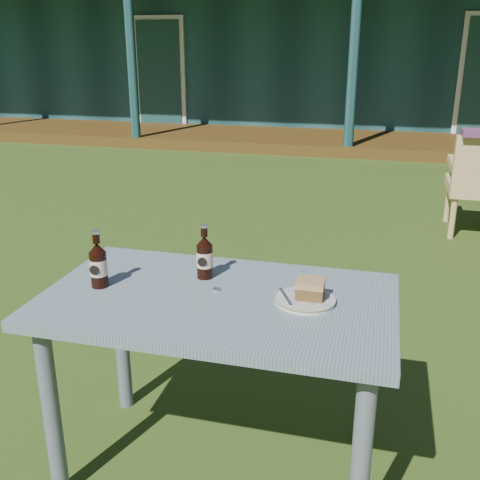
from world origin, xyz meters
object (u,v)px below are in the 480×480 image
(plate, at_px, (305,300))
(cola_bottle_far, at_px, (98,264))
(cafe_table, at_px, (218,322))
(cake_slice, at_px, (310,288))
(cola_bottle_near, at_px, (205,257))

(plate, bearing_deg, cola_bottle_far, -175.71)
(cafe_table, bearing_deg, cake_slice, 7.18)
(plate, height_order, cola_bottle_near, cola_bottle_near)
(plate, height_order, cake_slice, cake_slice)
(cafe_table, distance_m, plate, 0.32)
(plate, relative_size, cola_bottle_near, 1.00)
(plate, bearing_deg, cake_slice, 44.06)
(cola_bottle_near, height_order, cola_bottle_far, cola_bottle_far)
(cafe_table, distance_m, cola_bottle_near, 0.25)
(cafe_table, xyz_separation_m, plate, (0.30, 0.03, 0.11))
(cola_bottle_near, bearing_deg, plate, -16.56)
(cafe_table, xyz_separation_m, cake_slice, (0.31, 0.04, 0.15))
(cake_slice, distance_m, cola_bottle_near, 0.42)
(cake_slice, bearing_deg, plate, -135.94)
(plate, distance_m, cola_bottle_near, 0.41)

